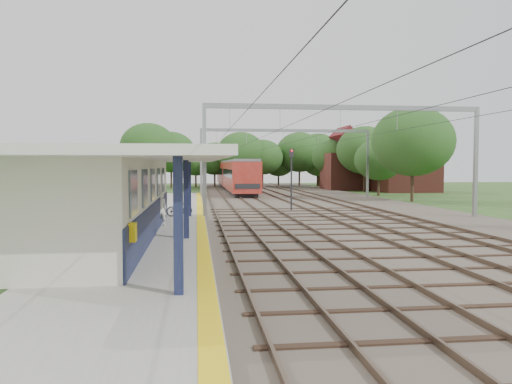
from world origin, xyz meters
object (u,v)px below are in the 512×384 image
person (161,209)px  signal_post (291,172)px  train (234,174)px  bicycle (179,208)px

person → signal_post: size_ratio=0.37×
train → signal_post: (1.85, -31.56, 0.73)m
train → signal_post: size_ratio=8.14×
train → bicycle: bearing=-99.1°
bicycle → signal_post: size_ratio=0.34×
bicycle → signal_post: signal_post is taller
bicycle → train: (5.98, 37.51, 1.35)m
signal_post → person: bearing=-130.9°
train → person: bearing=-99.1°
person → train: bearing=-118.6°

